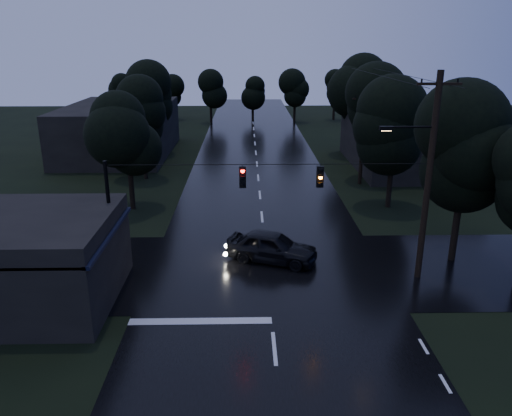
{
  "coord_description": "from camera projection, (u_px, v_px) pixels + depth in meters",
  "views": [
    {
      "loc": [
        -1.04,
        -11.36,
        11.22
      ],
      "look_at": [
        -0.51,
        14.74,
        2.42
      ],
      "focal_mm": 35.0,
      "sensor_mm": 36.0,
      "label": 1
    }
  ],
  "objects": [
    {
      "name": "utility_pole_main",
      "position": [
        427.0,
        175.0,
        23.25
      ],
      "size": [
        3.5,
        0.3,
        10.0
      ],
      "color": "black",
      "rests_on": "ground"
    },
    {
      "name": "tree_left_c",
      "position": [
        155.0,
        95.0,
        50.15
      ],
      "size": [
        4.48,
        4.48,
        9.44
      ],
      "color": "black",
      "rests_on": "ground"
    },
    {
      "name": "main_road",
      "position": [
        258.0,
        178.0,
        42.79
      ],
      "size": [
        12.0,
        120.0,
        0.02
      ],
      "primitive_type": "cube",
      "color": "black",
      "rests_on": "ground"
    },
    {
      "name": "utility_pole_far",
      "position": [
        363.0,
        137.0,
        39.81
      ],
      "size": [
        2.0,
        0.3,
        7.5
      ],
      "color": "black",
      "rests_on": "ground"
    },
    {
      "name": "anchor_pole_left",
      "position": [
        111.0,
        223.0,
        23.68
      ],
      "size": [
        0.18,
        0.18,
        6.0
      ],
      "primitive_type": "cylinder",
      "color": "black",
      "rests_on": "ground"
    },
    {
      "name": "tree_corner_near",
      "position": [
        466.0,
        150.0,
        24.96
      ],
      "size": [
        4.48,
        4.48,
        9.44
      ],
      "color": "black",
      "rests_on": "ground"
    },
    {
      "name": "building_far_right",
      "position": [
        408.0,
        143.0,
        46.15
      ],
      "size": [
        10.0,
        14.0,
        4.4
      ],
      "primitive_type": "cube",
      "color": "black",
      "rests_on": "ground"
    },
    {
      "name": "car",
      "position": [
        272.0,
        247.0,
        26.46
      ],
      "size": [
        5.2,
        3.54,
        1.64
      ],
      "primitive_type": "imported",
      "rotation": [
        0.0,
        0.0,
        1.21
      ],
      "color": "black",
      "rests_on": "ground"
    },
    {
      "name": "building_far_left",
      "position": [
        120.0,
        130.0,
        51.19
      ],
      "size": [
        10.0,
        16.0,
        5.0
      ],
      "primitive_type": "cube",
      "color": "black",
      "rests_on": "ground"
    },
    {
      "name": "tree_right_c",
      "position": [
        357.0,
        91.0,
        50.43
      ],
      "size": [
        4.76,
        4.76,
        10.03
      ],
      "color": "black",
      "rests_on": "ground"
    },
    {
      "name": "tree_right_b",
      "position": [
        375.0,
        107.0,
        41.06
      ],
      "size": [
        4.48,
        4.48,
        9.44
      ],
      "color": "black",
      "rests_on": "ground"
    },
    {
      "name": "tree_left_a",
      "position": [
        127.0,
        134.0,
        33.36
      ],
      "size": [
        3.92,
        3.92,
        8.26
      ],
      "color": "black",
      "rests_on": "ground"
    },
    {
      "name": "span_signals",
      "position": [
        281.0,
        176.0,
        23.11
      ],
      "size": [
        15.0,
        0.37,
        1.12
      ],
      "color": "black",
      "rests_on": "ground"
    },
    {
      "name": "cross_street",
      "position": [
        267.0,
        269.0,
        25.73
      ],
      "size": [
        60.0,
        9.0,
        0.02
      ],
      "primitive_type": "cube",
      "color": "black",
      "rests_on": "ground"
    },
    {
      "name": "tree_right_a",
      "position": [
        395.0,
        128.0,
        33.59
      ],
      "size": [
        4.2,
        4.2,
        8.85
      ],
      "color": "black",
      "rests_on": "ground"
    },
    {
      "name": "tree_left_b",
      "position": [
        141.0,
        112.0,
        40.81
      ],
      "size": [
        4.2,
        4.2,
        8.85
      ],
      "color": "black",
      "rests_on": "ground"
    }
  ]
}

